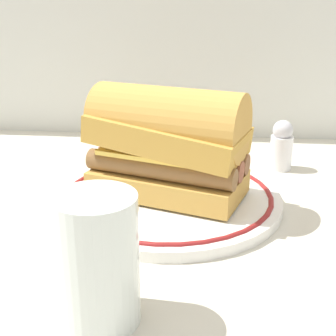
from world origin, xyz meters
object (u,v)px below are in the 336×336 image
at_px(plate, 168,198).
at_px(drinking_glass, 98,269).
at_px(butter_knife, 161,137).
at_px(salt_shaker, 282,146).
at_px(sausage_sandwich, 168,142).

height_order(plate, drinking_glass, drinking_glass).
distance_m(plate, butter_knife, 0.26).
xyz_separation_m(plate, salt_shaker, (0.14, 0.13, 0.03)).
bearing_deg(plate, drinking_glass, -98.15).
bearing_deg(butter_knife, salt_shaker, -34.05).
bearing_deg(drinking_glass, butter_knife, 90.78).
height_order(sausage_sandwich, salt_shaker, sausage_sandwich).
xyz_separation_m(plate, sausage_sandwich, (0.00, 0.00, 0.07)).
distance_m(plate, sausage_sandwich, 0.07).
relative_size(salt_shaker, butter_knife, 0.43).
height_order(plate, sausage_sandwich, sausage_sandwich).
distance_m(salt_shaker, butter_knife, 0.22).
bearing_deg(salt_shaker, drinking_glass, -116.95).
xyz_separation_m(plate, drinking_glass, (-0.03, -0.21, 0.04)).
relative_size(drinking_glass, butter_knife, 0.63).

